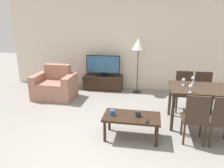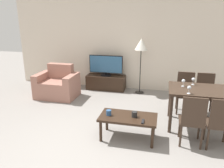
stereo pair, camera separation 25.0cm
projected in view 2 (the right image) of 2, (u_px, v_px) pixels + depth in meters
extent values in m
plane|color=gray|center=(89.00, 157.00, 3.36)|extent=(18.00, 18.00, 0.00)
cube|color=beige|center=(128.00, 43.00, 6.26)|extent=(7.00, 0.06, 2.70)
cube|color=#9E6B5B|center=(57.00, 89.00, 5.83)|extent=(0.69, 0.75, 0.46)
cube|color=#9E6B5B|center=(61.00, 71.00, 5.96)|extent=(0.69, 0.20, 0.40)
cube|color=#9E6B5B|center=(42.00, 84.00, 5.90)|extent=(0.18, 0.75, 0.64)
cube|color=#9E6B5B|center=(72.00, 87.00, 5.71)|extent=(0.18, 0.75, 0.64)
cube|color=black|center=(106.00, 82.00, 6.47)|extent=(1.13, 0.43, 0.42)
cylinder|color=black|center=(106.00, 75.00, 6.40)|extent=(0.32, 0.32, 0.03)
cylinder|color=black|center=(106.00, 74.00, 6.39)|extent=(0.04, 0.04, 0.05)
cube|color=black|center=(106.00, 64.00, 6.31)|extent=(0.98, 0.04, 0.51)
cube|color=#2D5B84|center=(106.00, 64.00, 6.28)|extent=(0.95, 0.01, 0.48)
cube|color=black|center=(128.00, 117.00, 3.78)|extent=(0.99, 0.53, 0.04)
cylinder|color=black|center=(101.00, 131.00, 3.74)|extent=(0.05, 0.05, 0.38)
cylinder|color=black|center=(152.00, 137.00, 3.55)|extent=(0.05, 0.05, 0.38)
cylinder|color=black|center=(107.00, 120.00, 4.13)|extent=(0.05, 0.05, 0.38)
cylinder|color=black|center=(154.00, 126.00, 3.94)|extent=(0.05, 0.05, 0.38)
cube|color=#38281E|center=(201.00, 90.00, 4.08)|extent=(1.19, 0.84, 0.04)
cylinder|color=#38281E|center=(171.00, 114.00, 3.98)|extent=(0.06, 0.06, 0.74)
cylinder|color=#38281E|center=(170.00, 100.00, 4.65)|extent=(0.06, 0.06, 0.74)
cylinder|color=#38281E|center=(224.00, 105.00, 4.41)|extent=(0.06, 0.06, 0.74)
cube|color=#38281E|center=(191.00, 121.00, 3.63)|extent=(0.40, 0.40, 0.04)
cylinder|color=#38281E|center=(179.00, 127.00, 3.88)|extent=(0.04, 0.04, 0.39)
cylinder|color=#38281E|center=(199.00, 129.00, 3.81)|extent=(0.04, 0.04, 0.39)
cylinder|color=#38281E|center=(181.00, 136.00, 3.58)|extent=(0.04, 0.04, 0.39)
cylinder|color=#38281E|center=(202.00, 139.00, 3.51)|extent=(0.04, 0.04, 0.39)
cube|color=#38281E|center=(194.00, 112.00, 3.39)|extent=(0.37, 0.04, 0.46)
cube|color=#38281E|center=(205.00, 97.00, 4.74)|extent=(0.40, 0.40, 0.04)
cylinder|color=#38281E|center=(197.00, 108.00, 4.69)|extent=(0.04, 0.04, 0.39)
cylinder|color=#38281E|center=(213.00, 109.00, 4.62)|extent=(0.04, 0.04, 0.39)
cylinder|color=#38281E|center=(195.00, 102.00, 4.99)|extent=(0.04, 0.04, 0.39)
cylinder|color=#38281E|center=(210.00, 104.00, 4.92)|extent=(0.04, 0.04, 0.39)
cube|color=#38281E|center=(205.00, 83.00, 4.84)|extent=(0.37, 0.04, 0.46)
cube|color=#38281E|center=(218.00, 124.00, 3.54)|extent=(0.40, 0.40, 0.04)
cylinder|color=#38281E|center=(204.00, 130.00, 3.79)|extent=(0.04, 0.04, 0.39)
cylinder|color=#38281E|center=(208.00, 139.00, 3.49)|extent=(0.04, 0.04, 0.39)
cube|color=#38281E|center=(223.00, 114.00, 3.29)|extent=(0.37, 0.04, 0.46)
cube|color=#38281E|center=(185.00, 95.00, 4.83)|extent=(0.40, 0.40, 0.04)
cylinder|color=#38281E|center=(177.00, 106.00, 4.78)|extent=(0.04, 0.04, 0.39)
cylinder|color=#38281E|center=(193.00, 107.00, 4.71)|extent=(0.04, 0.04, 0.39)
cylinder|color=#38281E|center=(176.00, 101.00, 5.08)|extent=(0.04, 0.04, 0.39)
cylinder|color=#38281E|center=(191.00, 102.00, 5.01)|extent=(0.04, 0.04, 0.39)
cube|color=#38281E|center=(186.00, 82.00, 4.93)|extent=(0.37, 0.04, 0.46)
cylinder|color=black|center=(139.00, 92.00, 6.21)|extent=(0.24, 0.24, 0.02)
cylinder|color=black|center=(140.00, 72.00, 6.03)|extent=(0.02, 0.02, 1.19)
cone|color=white|center=(141.00, 44.00, 5.81)|extent=(0.35, 0.35, 0.31)
cube|color=black|center=(143.00, 121.00, 3.56)|extent=(0.04, 0.15, 0.02)
cylinder|color=black|center=(134.00, 114.00, 3.73)|extent=(0.10, 0.10, 0.10)
cylinder|color=navy|center=(109.00, 113.00, 3.80)|extent=(0.09, 0.09, 0.09)
cylinder|color=silver|center=(183.00, 86.00, 4.24)|extent=(0.06, 0.06, 0.01)
cylinder|color=silver|center=(183.00, 84.00, 4.23)|extent=(0.01, 0.01, 0.07)
sphere|color=silver|center=(183.00, 81.00, 4.21)|extent=(0.07, 0.07, 0.07)
cylinder|color=silver|center=(193.00, 85.00, 4.34)|extent=(0.06, 0.06, 0.01)
cylinder|color=silver|center=(193.00, 83.00, 4.33)|extent=(0.01, 0.01, 0.07)
sphere|color=silver|center=(193.00, 79.00, 4.31)|extent=(0.07, 0.07, 0.07)
cylinder|color=silver|center=(189.00, 93.00, 3.84)|extent=(0.06, 0.06, 0.01)
cylinder|color=silver|center=(189.00, 91.00, 3.82)|extent=(0.01, 0.01, 0.07)
sphere|color=silver|center=(189.00, 88.00, 3.80)|extent=(0.07, 0.07, 0.07)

